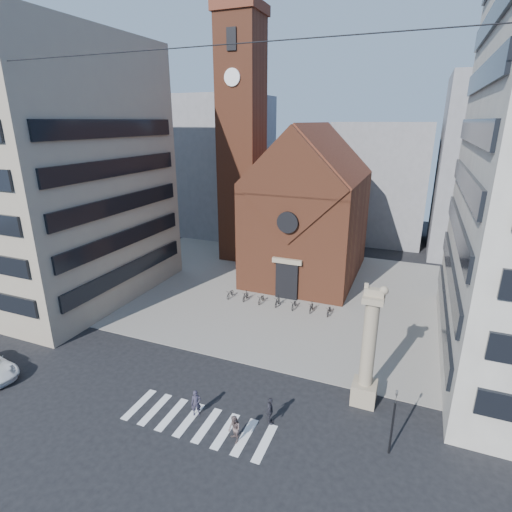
# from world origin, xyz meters

# --- Properties ---
(ground) EXTENTS (120.00, 120.00, 0.00)m
(ground) POSITION_xyz_m (0.00, 0.00, 0.00)
(ground) COLOR black
(ground) RESTS_ON ground
(piazza) EXTENTS (46.00, 30.00, 0.05)m
(piazza) POSITION_xyz_m (0.00, 19.00, 0.03)
(piazza) COLOR gray
(piazza) RESTS_ON ground
(zebra_crossing) EXTENTS (10.20, 3.20, 0.01)m
(zebra_crossing) POSITION_xyz_m (0.55, -3.00, 0.01)
(zebra_crossing) COLOR white
(zebra_crossing) RESTS_ON ground
(church) EXTENTS (12.00, 16.65, 18.00)m
(church) POSITION_xyz_m (0.00, 25.04, 7.98)
(church) COLOR brown
(church) RESTS_ON ground
(campanile) EXTENTS (5.50, 5.50, 31.20)m
(campanile) POSITION_xyz_m (-10.00, 28.00, 15.74)
(campanile) COLOR brown
(campanile) RESTS_ON ground
(building_left) EXTENTS (18.00, 20.00, 26.00)m
(building_left) POSITION_xyz_m (-24.00, 10.00, 13.00)
(building_left) COLOR gray
(building_left) RESTS_ON ground
(bg_block_left) EXTENTS (16.00, 14.00, 22.00)m
(bg_block_left) POSITION_xyz_m (-20.00, 40.00, 11.00)
(bg_block_left) COLOR gray
(bg_block_left) RESTS_ON ground
(bg_block_mid) EXTENTS (14.00, 12.00, 18.00)m
(bg_block_mid) POSITION_xyz_m (6.00, 45.00, 9.00)
(bg_block_mid) COLOR gray
(bg_block_mid) RESTS_ON ground
(bg_block_right) EXTENTS (16.00, 14.00, 24.00)m
(bg_block_right) POSITION_xyz_m (22.00, 42.00, 12.00)
(bg_block_right) COLOR gray
(bg_block_right) RESTS_ON ground
(lion_column) EXTENTS (1.63, 1.60, 8.68)m
(lion_column) POSITION_xyz_m (10.01, 3.00, 3.46)
(lion_column) COLOR tan
(lion_column) RESTS_ON ground
(traffic_light) EXTENTS (0.13, 0.16, 4.30)m
(traffic_light) POSITION_xyz_m (12.00, -1.00, 2.29)
(traffic_light) COLOR black
(traffic_light) RESTS_ON ground
(pedestrian_0) EXTENTS (0.78, 0.71, 1.79)m
(pedestrian_0) POSITION_xyz_m (0.11, -2.39, 0.90)
(pedestrian_0) COLOR #2D2A3A
(pedestrian_0) RESTS_ON ground
(pedestrian_1) EXTENTS (1.08, 1.06, 1.76)m
(pedestrian_1) POSITION_xyz_m (3.37, -3.53, 0.88)
(pedestrian_1) COLOR #645150
(pedestrian_1) RESTS_ON ground
(pedestrian_2) EXTENTS (0.76, 1.18, 1.86)m
(pedestrian_2) POSITION_xyz_m (4.79, -1.33, 0.93)
(pedestrian_2) COLOR #2C2B34
(pedestrian_2) RESTS_ON ground
(scooter_0) EXTENTS (0.64, 1.71, 0.89)m
(scooter_0) POSITION_xyz_m (-5.69, 14.83, 0.50)
(scooter_0) COLOR black
(scooter_0) RESTS_ON piazza
(scooter_1) EXTENTS (0.51, 1.66, 0.99)m
(scooter_1) POSITION_xyz_m (-3.90, 14.83, 0.54)
(scooter_1) COLOR black
(scooter_1) RESTS_ON piazza
(scooter_2) EXTENTS (0.64, 1.71, 0.89)m
(scooter_2) POSITION_xyz_m (-2.11, 14.83, 0.50)
(scooter_2) COLOR black
(scooter_2) RESTS_ON piazza
(scooter_3) EXTENTS (0.51, 1.66, 0.99)m
(scooter_3) POSITION_xyz_m (-0.31, 14.83, 0.54)
(scooter_3) COLOR black
(scooter_3) RESTS_ON piazza
(scooter_4) EXTENTS (0.64, 1.71, 0.89)m
(scooter_4) POSITION_xyz_m (1.48, 14.83, 0.50)
(scooter_4) COLOR black
(scooter_4) RESTS_ON piazza
(scooter_5) EXTENTS (0.51, 1.66, 0.99)m
(scooter_5) POSITION_xyz_m (3.27, 14.83, 0.54)
(scooter_5) COLOR black
(scooter_5) RESTS_ON piazza
(scooter_6) EXTENTS (0.64, 1.71, 0.89)m
(scooter_6) POSITION_xyz_m (5.07, 14.83, 0.50)
(scooter_6) COLOR black
(scooter_6) RESTS_ON piazza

